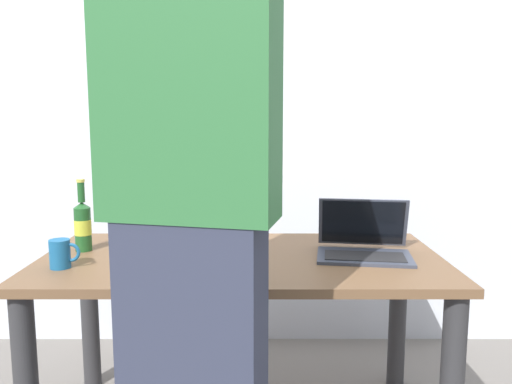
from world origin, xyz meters
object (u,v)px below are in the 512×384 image
laptop (363,243)px  coffee_mug (60,254)px  beer_bottle_brown (81,224)px  person_figure (190,223)px  beer_bottle_dark (121,217)px  beer_bottle_amber (136,213)px

laptop → coffee_mug: bearing=-171.0°
laptop → beer_bottle_brown: 1.11m
person_figure → beer_bottle_dark: bearing=115.0°
beer_bottle_brown → coffee_mug: 0.24m
beer_bottle_amber → coffee_mug: size_ratio=3.06×
beer_bottle_amber → coffee_mug: beer_bottle_amber is taller
beer_bottle_dark → person_figure: size_ratio=0.15×
beer_bottle_amber → beer_bottle_brown: (-0.19, -0.13, -0.02)m
beer_bottle_brown → person_figure: 0.91m
beer_bottle_brown → coffee_mug: size_ratio=2.66×
beer_bottle_dark → beer_bottle_brown: (-0.12, -0.15, -0.00)m
laptop → coffee_mug: size_ratio=3.59×
laptop → person_figure: 0.91m
laptop → beer_bottle_brown: (-1.11, 0.06, 0.06)m
beer_bottle_dark → person_figure: (0.41, -0.88, 0.16)m
person_figure → beer_bottle_brown: bearing=126.1°
laptop → beer_bottle_brown: beer_bottle_brown is taller
beer_bottle_amber → person_figure: size_ratio=0.17×
person_figure → coffee_mug: size_ratio=17.51×
beer_bottle_brown → coffee_mug: (-0.00, -0.24, -0.06)m
beer_bottle_brown → person_figure: (0.53, -0.72, 0.16)m
beer_bottle_amber → person_figure: bearing=-68.4°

